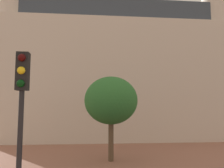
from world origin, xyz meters
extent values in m
cube|color=beige|center=(2.38, 28.10, 7.06)|extent=(27.26, 11.75, 14.11)
cube|color=#38424C|center=(2.38, 28.10, 15.31)|extent=(25.08, 10.81, 2.40)
cube|color=beige|center=(3.86, 28.10, 12.48)|extent=(5.02, 5.02, 24.97)
cylinder|color=beige|center=(-9.75, 23.73, 9.26)|extent=(2.80, 2.80, 18.52)
cylinder|color=beige|center=(14.51, 23.73, 8.92)|extent=(2.80, 2.80, 17.84)
cube|color=black|center=(-2.43, 2.67, 4.50)|extent=(0.28, 0.24, 0.90)
sphere|color=#390606|center=(-2.43, 2.54, 4.80)|extent=(0.18, 0.18, 0.18)
sphere|color=yellow|center=(-2.43, 2.54, 4.50)|extent=(0.18, 0.18, 0.18)
sphere|color=#06330C|center=(-2.43, 2.54, 4.20)|extent=(0.18, 0.18, 0.18)
cylinder|color=brown|center=(0.69, 13.86, 1.37)|extent=(0.37, 0.37, 2.73)
ellipsoid|color=#2D6B2D|center=(0.69, 13.86, 4.26)|extent=(3.83, 3.83, 3.45)
camera|label=1|loc=(-0.87, -2.93, 3.61)|focal=37.43mm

